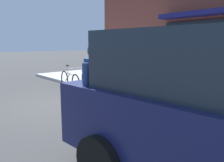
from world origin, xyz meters
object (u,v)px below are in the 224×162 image
touring_motorcycle (99,84)px  sandwich_board_sign (121,74)px  parked_bicycle (70,81)px  pedestrian_walking (98,88)px

touring_motorcycle → sandwich_board_sign: size_ratio=2.23×
sandwich_board_sign → touring_motorcycle: bearing=-60.6°
parked_bicycle → sandwich_board_sign: 1.84m
parked_bicycle → sandwich_board_sign: sandwich_board_sign is taller
parked_bicycle → pedestrian_walking: (4.54, -2.13, 0.72)m
pedestrian_walking → sandwich_board_sign: bearing=133.6°
pedestrian_walking → sandwich_board_sign: pedestrian_walking is taller
touring_motorcycle → sandwich_board_sign: 1.95m
sandwich_board_sign → parked_bicycle: bearing=-131.6°
touring_motorcycle → pedestrian_walking: pedestrian_walking is taller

